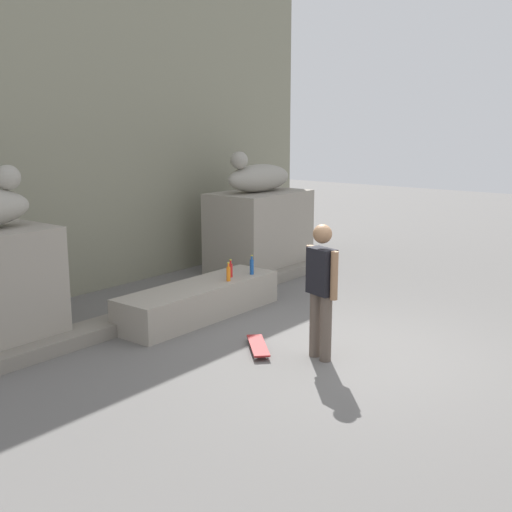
% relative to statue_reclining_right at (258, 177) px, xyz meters
% --- Properties ---
extents(ground_plane, '(40.00, 40.00, 0.00)m').
position_rel_statue_reclining_right_xyz_m(ground_plane, '(-2.83, -3.60, -1.84)').
color(ground_plane, '#605E5B').
extents(facade_wall, '(11.42, 0.60, 5.64)m').
position_rel_statue_reclining_right_xyz_m(facade_wall, '(-2.83, 1.60, 0.98)').
color(facade_wall, gray).
rests_on(facade_wall, ground_plane).
extents(pedestal_right, '(1.91, 1.25, 1.56)m').
position_rel_statue_reclining_right_xyz_m(pedestal_right, '(0.04, -0.00, -1.06)').
color(pedestal_right, gray).
rests_on(pedestal_right, ground_plane).
extents(statue_reclining_right, '(1.63, 0.66, 0.78)m').
position_rel_statue_reclining_right_xyz_m(statue_reclining_right, '(0.00, 0.00, 0.00)').
color(statue_reclining_right, '#9D988C').
rests_on(statue_reclining_right, pedestal_right).
extents(ledge_block, '(2.80, 0.79, 0.50)m').
position_rel_statue_reclining_right_xyz_m(ledge_block, '(-2.83, -1.12, -1.59)').
color(ledge_block, gray).
rests_on(ledge_block, ground_plane).
extents(skater, '(0.30, 0.52, 1.67)m').
position_rel_statue_reclining_right_xyz_m(skater, '(-3.19, -3.47, -0.92)').
color(skater, brown).
rests_on(skater, ground_plane).
extents(skateboard, '(0.70, 0.71, 0.08)m').
position_rel_statue_reclining_right_xyz_m(skateboard, '(-3.45, -2.70, -1.77)').
color(skateboard, maroon).
rests_on(skateboard, ground_plane).
extents(bottle_blue, '(0.06, 0.06, 0.31)m').
position_rel_statue_reclining_right_xyz_m(bottle_blue, '(-1.87, -1.34, -1.21)').
color(bottle_blue, '#194C99').
rests_on(bottle_blue, ledge_block).
extents(bottle_orange, '(0.06, 0.06, 0.29)m').
position_rel_statue_reclining_right_xyz_m(bottle_orange, '(-2.43, -1.33, -1.22)').
color(bottle_orange, orange).
rests_on(bottle_orange, ledge_block).
extents(bottle_red, '(0.06, 0.06, 0.28)m').
position_rel_statue_reclining_right_xyz_m(bottle_red, '(-2.22, -1.20, -1.23)').
color(bottle_red, red).
rests_on(bottle_red, ledge_block).
extents(stair_step, '(7.64, 0.50, 0.18)m').
position_rel_statue_reclining_right_xyz_m(stair_step, '(-2.83, -0.65, -1.75)').
color(stair_step, gray).
rests_on(stair_step, ground_plane).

